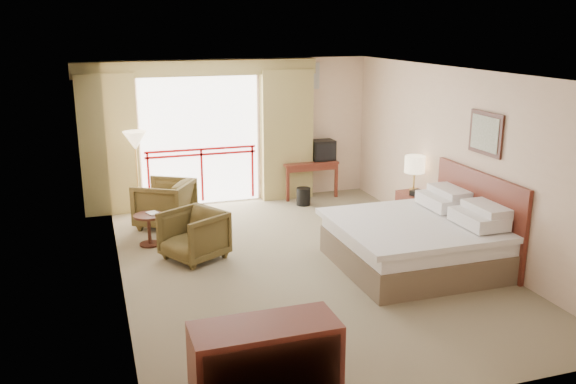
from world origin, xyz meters
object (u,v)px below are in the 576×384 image
object	(u,v)px
wastebasket	(303,196)
armchair_near	(195,259)
nightstand	(414,210)
tv	(323,150)
table_lamp	(415,165)
dresser	(266,369)
desk	(308,168)
armchair_far	(166,226)
side_table	(149,224)
floor_lamp	(135,144)
bed	(417,241)

from	to	relation	value
wastebasket	armchair_near	world-z (taller)	armchair_near
nightstand	tv	distance (m)	2.57
table_lamp	dresser	bearing A→B (deg)	-132.31
nightstand	tv	bearing A→B (deg)	102.91
desk	armchair_far	xyz separation A→B (m)	(-2.94, -1.05, -0.56)
tv	dresser	xyz separation A→B (m)	(-3.05, -6.47, -0.49)
armchair_near	dresser	size ratio (longest dim) A/B	0.62
side_table	dresser	distance (m)	4.64
table_lamp	armchair_far	size ratio (longest dim) A/B	0.68
tv	armchair_far	bearing A→B (deg)	176.56
nightstand	dresser	xyz separation A→B (m)	(-3.75, -4.07, 0.12)
armchair_near	dresser	distance (m)	3.85
tv	desk	bearing A→B (deg)	149.22
nightstand	table_lamp	size ratio (longest dim) A/B	1.04
floor_lamp	dresser	world-z (taller)	floor_lamp
armchair_near	bed	bearing A→B (deg)	36.85
armchair_near	side_table	size ratio (longest dim) A/B	1.63
wastebasket	dresser	bearing A→B (deg)	-112.50
armchair_near	armchair_far	bearing A→B (deg)	157.43
side_table	floor_lamp	distance (m)	1.70
table_lamp	tv	world-z (taller)	table_lamp
side_table	armchair_far	bearing A→B (deg)	68.01
desk	side_table	world-z (taller)	desk
tv	armchair_far	world-z (taller)	tv
desk	side_table	distance (m)	3.81
armchair_near	dresser	world-z (taller)	dresser
nightstand	table_lamp	world-z (taller)	table_lamp
armchair_far	dresser	xyz separation A→B (m)	(0.19, -5.48, 0.43)
tv	wastebasket	distance (m)	1.10
bed	floor_lamp	xyz separation A→B (m)	(-3.53, 3.41, 0.97)
tv	table_lamp	bearing A→B (deg)	-93.85
bed	side_table	distance (m)	4.05
tv	wastebasket	size ratio (longest dim) A/B	1.33
tv	nightstand	bearing A→B (deg)	-94.18
side_table	armchair_near	bearing A→B (deg)	-54.28
nightstand	table_lamp	xyz separation A→B (m)	(0.00, 0.05, 0.77)
bed	armchair_near	size ratio (longest dim) A/B	2.66
bed	table_lamp	bearing A→B (deg)	62.91
nightstand	armchair_far	world-z (taller)	nightstand
table_lamp	wastebasket	distance (m)	2.40
table_lamp	side_table	bearing A→B (deg)	173.48
armchair_far	armchair_near	xyz separation A→B (m)	(0.21, -1.65, 0.00)
nightstand	dresser	distance (m)	5.54
nightstand	dresser	world-z (taller)	dresser
nightstand	armchair_far	bearing A→B (deg)	156.98
desk	tv	bearing A→B (deg)	-9.99
bed	armchair_far	bearing A→B (deg)	137.30
table_lamp	armchair_near	xyz separation A→B (m)	(-3.73, -0.29, -1.08)
desk	floor_lamp	xyz separation A→B (m)	(-3.32, -0.55, 0.79)
nightstand	floor_lamp	bearing A→B (deg)	152.81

